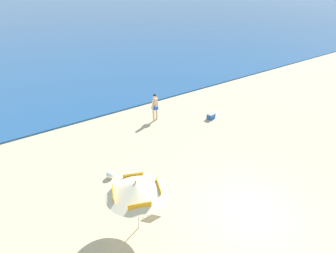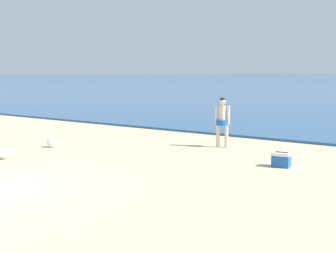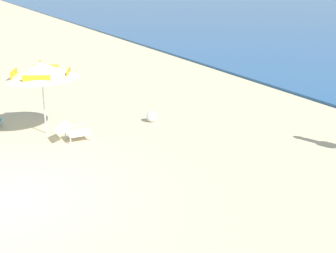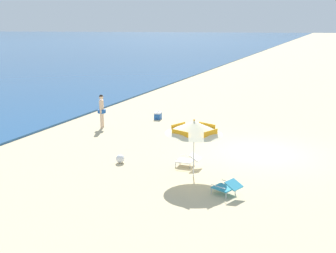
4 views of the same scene
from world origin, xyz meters
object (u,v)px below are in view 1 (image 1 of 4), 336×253
(beach_umbrella_striped_main, at_px, (136,188))
(lounge_chair_under_umbrella, at_px, (154,202))
(beach_ball, at_px, (110,175))
(person_standing_near_shore, at_px, (155,105))
(cooler_box, at_px, (211,116))

(beach_umbrella_striped_main, relative_size, lounge_chair_under_umbrella, 3.11)
(beach_ball, bearing_deg, person_standing_near_shore, 36.43)
(beach_umbrella_striped_main, xyz_separation_m, beach_ball, (0.39, 3.08, -1.60))
(cooler_box, bearing_deg, beach_ball, -168.30)
(lounge_chair_under_umbrella, bearing_deg, cooler_box, 30.22)
(lounge_chair_under_umbrella, bearing_deg, person_standing_near_shore, 55.37)
(person_standing_near_shore, distance_m, cooler_box, 3.63)
(lounge_chair_under_umbrella, bearing_deg, beach_umbrella_striped_main, -152.80)
(person_standing_near_shore, bearing_deg, beach_umbrella_striped_main, -128.09)
(lounge_chair_under_umbrella, height_order, person_standing_near_shore, person_standing_near_shore)
(beach_umbrella_striped_main, distance_m, beach_ball, 3.49)
(beach_umbrella_striped_main, xyz_separation_m, person_standing_near_shore, (5.18, 6.61, -0.76))
(beach_umbrella_striped_main, relative_size, cooler_box, 5.26)
(lounge_chair_under_umbrella, xyz_separation_m, person_standing_near_shore, (4.23, 6.12, 0.74))
(cooler_box, xyz_separation_m, beach_ball, (-7.76, -1.61, -0.04))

